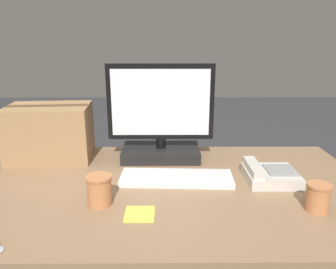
# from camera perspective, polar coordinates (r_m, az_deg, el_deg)

# --- Properties ---
(office_desk) EXTENTS (1.80, 0.90, 0.72)m
(office_desk) POSITION_cam_1_polar(r_m,az_deg,el_deg) (1.45, -5.38, -21.74)
(office_desk) COLOR #8C6B4C
(office_desk) RESTS_ON ground_plane
(monitor) EXTENTS (0.47, 0.21, 0.43)m
(monitor) POSITION_cam_1_polar(r_m,az_deg,el_deg) (1.48, -1.28, 1.85)
(monitor) COLOR black
(monitor) RESTS_ON office_desk
(keyboard) EXTENTS (0.44, 0.16, 0.03)m
(keyboard) POSITION_cam_1_polar(r_m,az_deg,el_deg) (1.28, 1.48, -7.51)
(keyboard) COLOR silver
(keyboard) RESTS_ON office_desk
(desk_phone) EXTENTS (0.19, 0.19, 0.07)m
(desk_phone) POSITION_cam_1_polar(r_m,az_deg,el_deg) (1.34, 17.16, -6.68)
(desk_phone) COLOR beige
(desk_phone) RESTS_ON office_desk
(paper_cup_left) EXTENTS (0.09, 0.09, 0.10)m
(paper_cup_left) POSITION_cam_1_polar(r_m,az_deg,el_deg) (1.12, -11.85, -9.44)
(paper_cup_left) COLOR #BC7547
(paper_cup_left) RESTS_ON office_desk
(paper_cup_right) EXTENTS (0.08, 0.08, 0.09)m
(paper_cup_right) POSITION_cam_1_polar(r_m,az_deg,el_deg) (1.17, 24.66, -9.90)
(paper_cup_right) COLOR #BC7547
(paper_cup_right) RESTS_ON office_desk
(cardboard_box) EXTENTS (0.38, 0.28, 0.25)m
(cardboard_box) POSITION_cam_1_polar(r_m,az_deg,el_deg) (1.57, -19.86, 0.33)
(cardboard_box) COLOR #9E754C
(cardboard_box) RESTS_ON office_desk
(sticky_note_pad) EXTENTS (0.09, 0.09, 0.01)m
(sticky_note_pad) POSITION_cam_1_polar(r_m,az_deg,el_deg) (1.06, -4.93, -13.62)
(sticky_note_pad) COLOR #E5DB4C
(sticky_note_pad) RESTS_ON office_desk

